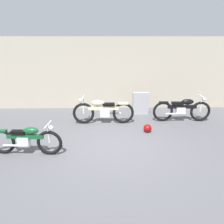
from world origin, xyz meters
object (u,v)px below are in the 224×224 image
at_px(helmet, 147,128).
at_px(motorcycle_black, 182,109).
at_px(motorcycle_green, 26,140).
at_px(stone_marker, 141,103).
at_px(motorcycle_cream, 103,111).

distance_m(helmet, motorcycle_black, 1.80).
height_order(helmet, motorcycle_green, motorcycle_green).
bearing_deg(motorcycle_green, motorcycle_black, 30.23).
bearing_deg(helmet, motorcycle_green, -157.91).
relative_size(stone_marker, motorcycle_cream, 0.41).
distance_m(stone_marker, motorcycle_green, 4.76).
relative_size(stone_marker, motorcycle_black, 0.42).
bearing_deg(helmet, motorcycle_cream, 149.77).
bearing_deg(motorcycle_cream, stone_marker, -146.03).
height_order(motorcycle_green, motorcycle_cream, motorcycle_cream).
xyz_separation_m(stone_marker, motorcycle_black, (1.41, -0.86, 0.01)).
xyz_separation_m(stone_marker, motorcycle_green, (-3.46, -3.27, -0.04)).
bearing_deg(motorcycle_black, helmet, -144.01).
distance_m(motorcycle_cream, motorcycle_black, 2.92).
height_order(stone_marker, motorcycle_black, motorcycle_black).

